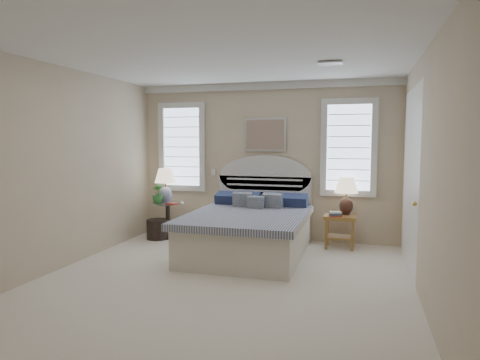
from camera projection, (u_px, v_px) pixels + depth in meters
name	position (u px, v px, depth m)	size (l,w,h in m)	color
floor	(220.00, 283.00, 5.15)	(4.50, 5.00, 0.01)	silver
ceiling	(219.00, 54.00, 4.90)	(4.50, 5.00, 0.01)	silver
wall_back	(265.00, 162.00, 7.42)	(4.50, 0.02, 2.70)	beige
wall_left	(58.00, 168.00, 5.64)	(0.02, 5.00, 2.70)	beige
wall_right	(426.00, 176.00, 4.41)	(0.02, 5.00, 2.70)	beige
crown_molding	(265.00, 86.00, 7.26)	(4.50, 0.08, 0.12)	silver
hvac_vent	(330.00, 63.00, 5.34)	(0.30, 0.20, 0.02)	#B2B2B2
switch_plate	(213.00, 172.00, 7.68)	(0.08, 0.01, 0.12)	silver
window_left	(182.00, 147.00, 7.80)	(0.90, 0.06, 1.60)	silver
window_right	(349.00, 148.00, 6.99)	(0.90, 0.06, 1.60)	silver
painting	(265.00, 134.00, 7.33)	(0.74, 0.04, 0.58)	silver
closet_door	(411.00, 180.00, 5.58)	(0.02, 1.80, 2.40)	white
bed	(250.00, 228.00, 6.51)	(1.72, 2.28, 1.47)	silver
side_table_left	(168.00, 216.00, 7.52)	(0.56, 0.56, 0.63)	black
nightstand_right	(340.00, 224.00, 6.81)	(0.50, 0.40, 0.53)	olive
floor_pot	(158.00, 229.00, 7.48)	(0.38, 0.38, 0.34)	black
lamp_left	(165.00, 181.00, 7.51)	(0.37, 0.37, 0.61)	silver
lamp_right	(346.00, 192.00, 6.85)	(0.47, 0.47, 0.61)	black
potted_plant	(158.00, 194.00, 7.38)	(0.19, 0.19, 0.34)	#2F6B2A
books_left	(172.00, 204.00, 7.28)	(0.23, 0.20, 0.03)	maroon
books_right	(335.00, 214.00, 6.70)	(0.21, 0.17, 0.08)	maroon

